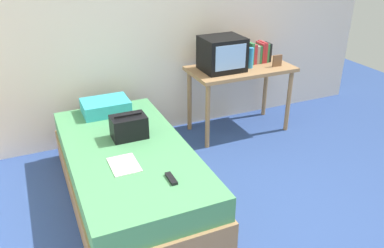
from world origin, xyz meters
TOP-DOWN VIEW (x-y plane):
  - ground_plane at (0.00, 0.00)m, footprint 8.00×8.00m
  - wall_back at (0.00, 2.00)m, footprint 5.20×0.10m
  - bed at (-0.84, 0.77)m, footprint 1.00×2.00m
  - desk at (0.69, 1.57)m, footprint 1.16×0.60m
  - tv at (0.45, 1.57)m, footprint 0.44×0.39m
  - water_bottle at (0.78, 1.51)m, footprint 0.06×0.06m
  - book_row at (0.97, 1.66)m, footprint 0.28×0.17m
  - picture_frame at (1.08, 1.44)m, footprint 0.11×0.02m
  - pillow at (-0.84, 1.54)m, footprint 0.45×0.33m
  - handbag at (-0.77, 0.94)m, footprint 0.30×0.20m
  - magazine at (-0.94, 0.52)m, footprint 0.21×0.29m
  - remote_dark at (-0.68, 0.18)m, footprint 0.04×0.16m

SIDE VIEW (x-z plane):
  - ground_plane at x=0.00m, z-range 0.00..0.00m
  - bed at x=-0.84m, z-range 0.00..0.51m
  - magazine at x=-0.94m, z-range 0.51..0.52m
  - remote_dark at x=-0.68m, z-range 0.51..0.53m
  - pillow at x=-0.84m, z-range 0.51..0.64m
  - handbag at x=-0.77m, z-range 0.50..0.72m
  - desk at x=0.69m, z-range 0.29..1.06m
  - picture_frame at x=1.08m, z-range 0.77..0.90m
  - book_row at x=0.97m, z-range 0.76..1.00m
  - water_bottle at x=0.78m, z-range 0.77..1.00m
  - tv at x=0.45m, z-range 0.77..1.13m
  - wall_back at x=0.00m, z-range 0.00..2.60m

